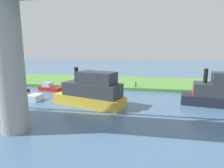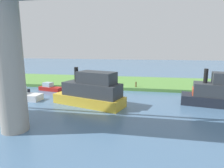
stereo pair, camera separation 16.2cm
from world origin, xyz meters
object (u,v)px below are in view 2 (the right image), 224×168
Objects in this scene: bridge_pylon at (9,67)px; riverboat_paddlewheel at (21,95)px; mooring_post at (136,84)px; person_on_bank at (102,80)px; skiff_small at (223,93)px; motorboat_white at (13,90)px; motorboat_red at (91,92)px; pontoon_yellow at (50,88)px.

bridge_pylon reaches higher than riverboat_paddlewheel.
riverboat_paddlewheel is at bearing 30.26° from mooring_post.
skiff_small is (-16.40, 7.91, 0.41)m from person_on_bank.
mooring_post is 16.93m from riverboat_paddlewheel.
riverboat_paddlewheel is at bearing 3.91° from skiff_small.
person_on_bank is (-3.10, -18.31, -4.12)m from bridge_pylon.
skiff_small is at bearing 154.25° from person_on_bank.
bridge_pylon is at bearing 128.23° from motorboat_white.
motorboat_red reaches higher than skiff_small.
bridge_pylon is 15.43m from motorboat_white.
motorboat_red is at bearing 143.84° from pontoon_yellow.
skiff_small is at bearing 170.62° from pontoon_yellow.
person_on_bank is at bearing -84.29° from motorboat_red.
skiff_small is at bearing -151.91° from bridge_pylon.
pontoon_yellow is (24.09, -3.98, -1.15)m from skiff_small.
skiff_small is at bearing -171.12° from motorboat_red.
mooring_post is 10.43m from motorboat_red.
riverboat_paddlewheel is (9.78, -0.68, -1.04)m from motorboat_red.
riverboat_paddlewheel is at bearing -56.96° from bridge_pylon.
motorboat_red is 1.94× the size of motorboat_white.
mooring_post is at bearing -149.74° from riverboat_paddlewheel.
person_on_bank is 13.02m from riverboat_paddlewheel.
motorboat_white is 1.17× the size of pontoon_yellow.
pontoon_yellow is at bearing -36.16° from motorboat_red.
pontoon_yellow is (13.56, 2.83, -0.46)m from mooring_post.
skiff_small reaches higher than motorboat_white.
pontoon_yellow is (4.60, -14.38, -4.86)m from bridge_pylon.
person_on_bank is at bearing -152.96° from pontoon_yellow.
riverboat_paddlewheel reaches higher than mooring_post.
bridge_pylon is 15.86m from pontoon_yellow.
motorboat_red is 10.88m from pontoon_yellow.
motorboat_red reaches higher than person_on_bank.
bridge_pylon is at bearing 107.72° from pontoon_yellow.
skiff_small is (-25.15, -1.72, 1.00)m from riverboat_paddlewheel.
mooring_post is at bearing 169.40° from person_on_bank.
person_on_bank reaches higher than pontoon_yellow.
motorboat_red is 9.86m from riverboat_paddlewheel.
motorboat_white is at bearing 32.46° from pontoon_yellow.
skiff_small is 1.87× the size of motorboat_white.
bridge_pylon is 7.65× the size of person_on_bank.
person_on_bank is 10.37m from motorboat_red.
bridge_pylon reaches higher than person_on_bank.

